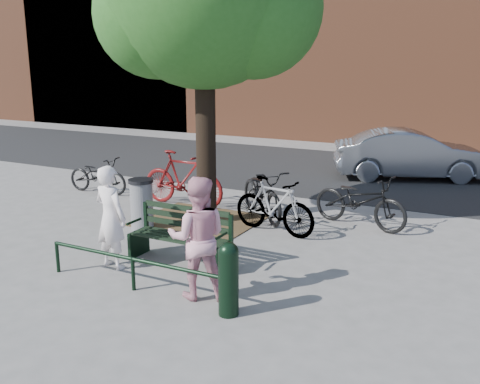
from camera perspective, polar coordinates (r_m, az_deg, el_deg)
The scene contains 15 objects.
ground at distance 8.97m, azimuth -6.42°, elevation -7.55°, with size 90.00×90.00×0.00m, color gray.
dirt_pit at distance 11.23m, azimuth -4.41°, elevation -3.04°, with size 2.40×2.00×0.02m, color brown.
road at distance 16.43m, azimuth 10.33°, elevation 2.17°, with size 40.00×7.00×0.01m, color black.
park_bench at distance 8.87m, azimuth -6.22°, elevation -4.51°, with size 1.74×0.54×0.97m.
guard_railing at distance 7.93m, azimuth -11.38°, elevation -7.54°, with size 3.06×0.06×0.51m.
person_left at distance 8.74m, azimuth -13.64°, elevation -2.63°, with size 0.61×0.40×1.68m, color white.
person_right at distance 7.45m, azimuth -4.52°, elevation -4.90°, with size 0.85×0.66×1.74m, color pink.
bollard at distance 7.01m, azimuth -1.24°, elevation -8.98°, with size 0.27×0.27×1.01m.
litter_bin at distance 10.73m, azimuth -10.45°, elevation -1.24°, with size 0.49×0.49×1.01m.
bicycle_a at distance 13.93m, azimuth -14.93°, elevation 1.75°, with size 0.61×1.74×0.91m, color black.
bicycle_b at distance 12.31m, azimuth -6.11°, elevation 1.43°, with size 0.60×2.11×1.27m, color #5D0D0D.
bicycle_c at distance 11.32m, azimuth 2.41°, elevation -0.10°, with size 0.71×2.04×1.07m, color black.
bicycle_d at distance 10.30m, azimuth 3.64°, elevation -1.47°, with size 0.51×1.81×1.09m, color gray.
bicycle_e at distance 10.95m, azimuth 12.69°, elevation -0.91°, with size 0.71×2.04×1.07m, color black.
parked_car at distance 15.82m, azimuth 17.77°, elevation 3.83°, with size 1.47×4.21×1.39m, color slate.
Camera 1 is at (4.73, -6.89, 3.25)m, focal length 40.00 mm.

